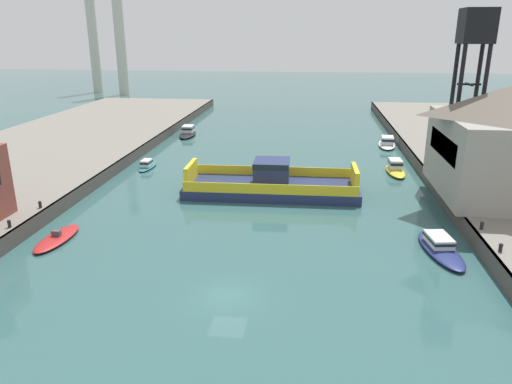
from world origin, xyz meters
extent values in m
plane|color=#335B5B|center=(0.00, 0.00, 0.00)|extent=(400.00, 400.00, 0.00)
cube|color=#4C4742|center=(-19.48, 20.00, 0.76)|extent=(0.30, 140.00, 1.52)
cube|color=#4C4742|center=(19.48, 20.00, 0.76)|extent=(0.30, 140.00, 1.52)
cube|color=navy|center=(1.09, 22.73, 0.55)|extent=(19.60, 7.58, 1.10)
cube|color=yellow|center=(1.02, 26.26, 1.65)|extent=(18.68, 0.50, 1.10)
cube|color=yellow|center=(1.17, 19.19, 1.65)|extent=(18.68, 0.50, 1.10)
cube|color=navy|center=(1.09, 22.73, 2.50)|extent=(3.97, 4.03, 2.80)
cube|color=black|center=(1.09, 22.73, 3.55)|extent=(4.01, 4.07, 0.60)
cube|color=yellow|center=(10.32, 22.91, 2.20)|extent=(0.60, 5.04, 2.20)
cube|color=yellow|center=(-8.13, 22.54, 2.20)|extent=(0.60, 5.04, 2.20)
ellipsoid|color=navy|center=(16.41, 8.90, 0.26)|extent=(3.60, 8.14, 0.52)
cube|color=silver|center=(16.32, 9.48, 0.91)|extent=(2.11, 2.98, 0.78)
cube|color=black|center=(16.32, 9.48, 1.01)|extent=(2.17, 3.06, 0.23)
ellipsoid|color=red|center=(-16.50, 7.50, 0.23)|extent=(2.47, 6.44, 0.45)
cube|color=#4C4C51|center=(-16.50, 7.50, 0.70)|extent=(0.78, 0.43, 0.50)
ellipsoid|color=white|center=(17.47, 48.82, 0.27)|extent=(3.33, 7.81, 0.54)
cube|color=silver|center=(17.42, 48.26, 1.11)|extent=(2.08, 2.82, 1.13)
cube|color=black|center=(17.42, 48.26, 1.25)|extent=(2.14, 2.90, 0.34)
ellipsoid|color=#237075|center=(-16.47, 31.63, 0.18)|extent=(1.72, 5.25, 0.35)
cube|color=silver|center=(-16.47, 31.24, 0.79)|extent=(1.18, 1.85, 0.87)
cube|color=black|center=(-16.47, 31.24, 0.90)|extent=(1.21, 1.90, 0.26)
ellipsoid|color=black|center=(-16.39, 52.86, 0.29)|extent=(2.94, 7.31, 0.57)
cube|color=silver|center=(-16.41, 53.40, 1.17)|extent=(1.93, 2.60, 1.19)
cube|color=black|center=(-16.41, 53.40, 1.31)|extent=(1.99, 2.68, 0.36)
ellipsoid|color=yellow|center=(16.40, 32.94, 0.28)|extent=(2.41, 6.75, 0.56)
cube|color=silver|center=(16.38, 33.44, 1.14)|extent=(1.61, 2.39, 1.16)
cube|color=black|center=(16.38, 33.44, 1.28)|extent=(1.65, 2.46, 0.35)
cube|color=black|center=(18.74, 20.81, 6.47)|extent=(0.08, 10.18, 2.24)
cylinder|color=black|center=(20.67, 26.86, 8.90)|extent=(0.44, 0.44, 14.77)
cylinder|color=black|center=(23.14, 26.86, 8.90)|extent=(0.44, 0.44, 14.77)
cylinder|color=black|center=(20.67, 24.40, 8.90)|extent=(0.44, 0.44, 14.77)
cylinder|color=black|center=(23.14, 24.40, 8.90)|extent=(0.44, 0.44, 14.77)
cube|color=black|center=(21.90, 25.63, 6.68)|extent=(2.46, 0.20, 0.20)
cube|color=black|center=(21.90, 25.63, 6.68)|extent=(0.20, 2.46, 0.20)
cube|color=black|center=(21.90, 25.63, 12.15)|extent=(2.46, 0.20, 0.20)
cube|color=black|center=(21.90, 25.63, 12.15)|extent=(0.20, 2.46, 0.20)
cube|color=black|center=(21.90, 25.63, 18.04)|extent=(3.20, 3.20, 3.52)
cylinder|color=black|center=(-20.03, 6.43, 1.79)|extent=(0.28, 0.28, 0.55)
sphere|color=black|center=(-20.03, 6.43, 2.07)|extent=(0.32, 0.32, 0.32)
cylinder|color=black|center=(20.03, 6.31, 1.79)|extent=(0.28, 0.28, 0.55)
sphere|color=black|center=(20.03, 6.31, 2.07)|extent=(0.32, 0.32, 0.32)
cylinder|color=black|center=(-20.03, 11.32, 1.79)|extent=(0.28, 0.28, 0.55)
sphere|color=black|center=(-20.03, 11.32, 2.07)|extent=(0.32, 0.32, 0.32)
cylinder|color=black|center=(20.03, 10.73, 1.79)|extent=(0.28, 0.28, 0.55)
sphere|color=black|center=(20.03, 10.73, 2.07)|extent=(0.32, 0.32, 0.32)
cylinder|color=beige|center=(-59.76, 113.41, 14.22)|extent=(2.83, 2.83, 28.44)
cylinder|color=beige|center=(-49.68, 108.77, 18.34)|extent=(2.92, 2.92, 36.68)
camera|label=1|loc=(5.44, -29.07, 17.43)|focal=33.82mm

